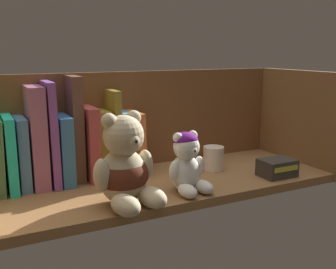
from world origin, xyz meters
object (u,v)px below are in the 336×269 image
Objects in this scene: book_8 at (74,128)px; book_10 at (101,143)px; book_5 at (35,136)px; book_3 at (9,152)px; book_6 at (49,132)px; book_9 at (87,142)px; book_7 at (62,148)px; book_11 at (112,132)px; book_4 at (21,152)px; small_product_box at (277,168)px; book_12 at (123,142)px; pillar_candle at (214,158)px; teddy_bear_smaller at (187,164)px; teddy_bear_larger at (125,169)px; book_13 at (133,141)px.

book_10 is at bearing 0.00° from book_8.
book_3 is at bearing 180.00° from book_5.
book_3 is at bearing 180.00° from book_10.
book_6 reaches higher than book_9.
book_7 is 12.49cm from book_11.
book_9 reaches higher than book_3.
book_4 is 59.20cm from small_product_box.
book_4 is 0.70× the size of book_5.
book_5 is 17.87cm from book_11.
book_11 is (23.58, 0.00, 2.15)cm from book_3.
pillar_candle is (20.99, -8.73, -4.66)cm from book_12.
book_3 is at bearing 180.00° from book_4.
book_9 is 1.12× the size of book_12.
book_7 is 0.98× the size of book_10.
book_3 is at bearing 160.88° from small_product_box.
book_12 is 23.21cm from pillar_candle.
book_4 is 0.92× the size of book_9.
book_12 is at bearing 147.69° from small_product_box.
book_5 is at bearing 0.00° from book_3.
book_10 is at bearing 161.75° from pillar_candle.
book_8 is 1.85× the size of teddy_bear_smaller.
book_3 is at bearing 180.00° from book_8.
book_6 is 4.66cm from book_7.
book_11 reaches higher than teddy_bear_larger.
book_10 is at bearing 0.00° from book_6.
book_10 is at bearing 0.00° from book_4.
pillar_candle is (32.77, -8.73, -9.08)cm from book_8.
book_13 is at bearing 0.00° from book_3.
book_10 is 8.16cm from book_13.
small_product_box is (43.52, -20.08, -9.98)cm from book_8.
book_5 is 8.70cm from book_8.
book_12 is at bearing 0.00° from book_5.
book_3 is 9.35cm from book_6.
book_11 is 21.07cm from teddy_bear_larger.
book_9 is 0.93× the size of teddy_bear_larger.
book_7 is at bearing 0.00° from book_5.
book_12 reaches higher than pillar_candle.
teddy_bear_larger is at bearing -50.89° from book_4.
book_12 reaches higher than small_product_box.
book_4 is 26.32cm from book_13.
book_3 is at bearing 133.12° from teddy_bear_larger.
book_9 is 1.08× the size of book_10.
book_5 reaches higher than pillar_candle.
book_9 is at bearing 0.00° from book_5.
book_3 is at bearing 180.00° from book_11.
book_3 is 0.67× the size of book_8.
teddy_bear_larger reaches higher than teddy_bear_smaller.
book_3 is 11.35cm from book_7.
book_11 is at bearing 0.00° from book_6.
book_7 is 0.91× the size of book_9.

